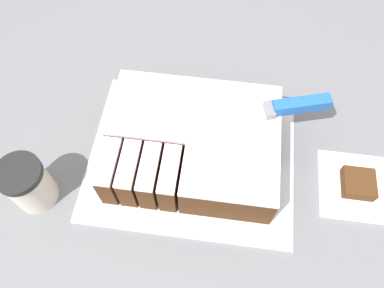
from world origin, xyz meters
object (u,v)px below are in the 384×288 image
Objects in this scene: brownie at (358,181)px; coffee_cup at (28,184)px; cake at (194,143)px; knife at (273,109)px; cake_board at (192,156)px.

coffee_cup is at bearing -170.45° from brownie.
coffee_cup is 1.79× the size of brownie.
cake is 0.91× the size of knife.
cake_board is 1.28× the size of cake.
brownie is (0.30, -0.02, -0.03)m from cake.
cake is at bearing 37.74° from cake_board.
knife is at bearing 23.43° from cake_board.
cake_board is 0.31m from brownie.
cake is at bearing 6.37° from knife.
coffee_cup is (-0.27, -0.12, 0.00)m from cake.
coffee_cup is at bearing -156.66° from cake_board.
cake_board is at bearing 23.34° from coffee_cup.
cake reaches higher than brownie.
knife reaches higher than cake.
cake_board is 0.29m from coffee_cup.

